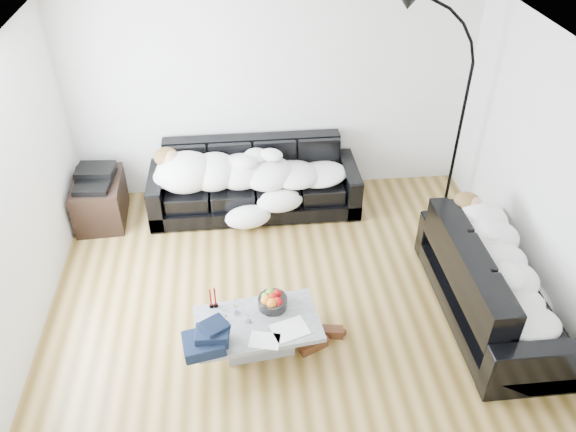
{
  "coord_description": "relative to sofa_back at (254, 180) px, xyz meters",
  "views": [
    {
      "loc": [
        -0.46,
        -4.18,
        4.22
      ],
      "look_at": [
        0.0,
        0.3,
        0.9
      ],
      "focal_mm": 35.0,
      "sensor_mm": 36.0,
      "label": 1
    }
  ],
  "objects": [
    {
      "name": "ground",
      "position": [
        0.28,
        -1.75,
        -0.42
      ],
      "size": [
        5.0,
        5.0,
        0.0
      ],
      "primitive_type": "plane",
      "color": "brown",
      "rests_on": "ground"
    },
    {
      "name": "wall_back",
      "position": [
        0.28,
        0.5,
        0.88
      ],
      "size": [
        5.0,
        0.02,
        2.6
      ],
      "primitive_type": "cube",
      "color": "silver",
      "rests_on": "ground"
    },
    {
      "name": "wall_left",
      "position": [
        -2.22,
        -1.75,
        0.88
      ],
      "size": [
        0.02,
        4.5,
        2.6
      ],
      "primitive_type": "cube",
      "color": "silver",
      "rests_on": "ground"
    },
    {
      "name": "wall_right",
      "position": [
        2.78,
        -1.75,
        0.88
      ],
      "size": [
        0.02,
        4.5,
        2.6
      ],
      "primitive_type": "cube",
      "color": "silver",
      "rests_on": "ground"
    },
    {
      "name": "ceiling",
      "position": [
        0.28,
        -1.75,
        2.18
      ],
      "size": [
        5.0,
        5.0,
        0.0
      ],
      "primitive_type": "plane",
      "color": "white",
      "rests_on": "ground"
    },
    {
      "name": "sofa_back",
      "position": [
        0.0,
        0.0,
        0.0
      ],
      "size": [
        2.6,
        0.9,
        0.85
      ],
      "primitive_type": "cube",
      "color": "black",
      "rests_on": "ground"
    },
    {
      "name": "sofa_right",
      "position": [
        2.26,
        -2.09,
        0.0
      ],
      "size": [
        0.9,
        2.1,
        0.85
      ],
      "primitive_type": "cube",
      "rotation": [
        0.0,
        0.0,
        1.57
      ],
      "color": "black",
      "rests_on": "ground"
    },
    {
      "name": "sleeper_back",
      "position": [
        0.0,
        -0.05,
        0.22
      ],
      "size": [
        2.2,
        0.76,
        0.44
      ],
      "primitive_type": null,
      "color": "white",
      "rests_on": "sofa_back"
    },
    {
      "name": "sleeper_right",
      "position": [
        2.26,
        -2.09,
        0.22
      ],
      "size": [
        0.76,
        1.8,
        0.44
      ],
      "primitive_type": null,
      "rotation": [
        0.0,
        0.0,
        1.57
      ],
      "color": "white",
      "rests_on": "sofa_right"
    },
    {
      "name": "teal_cushion",
      "position": [
        2.2,
        -1.44,
        0.3
      ],
      "size": [
        0.42,
        0.38,
        0.2
      ],
      "primitive_type": "ellipsoid",
      "rotation": [
        0.0,
        0.0,
        0.24
      ],
      "color": "#0B4F3F",
      "rests_on": "sofa_right"
    },
    {
      "name": "coffee_table",
      "position": [
        -0.1,
        -2.31,
        -0.26
      ],
      "size": [
        1.22,
        0.8,
        0.33
      ],
      "primitive_type": "cube",
      "rotation": [
        0.0,
        0.0,
        0.12
      ],
      "color": "#939699",
      "rests_on": "ground"
    },
    {
      "name": "fruit_bowl",
      "position": [
        0.06,
        -2.12,
        -0.0
      ],
      "size": [
        0.33,
        0.33,
        0.17
      ],
      "primitive_type": "cylinder",
      "rotation": [
        0.0,
        0.0,
        -0.18
      ],
      "color": "white",
      "rests_on": "coffee_table"
    },
    {
      "name": "wine_glass_a",
      "position": [
        -0.28,
        -2.17,
        -0.0
      ],
      "size": [
        0.08,
        0.08,
        0.18
      ],
      "primitive_type": "cylinder",
      "rotation": [
        0.0,
        0.0,
        -0.13
      ],
      "color": "white",
      "rests_on": "coffee_table"
    },
    {
      "name": "wine_glass_b",
      "position": [
        -0.39,
        -2.28,
        -0.01
      ],
      "size": [
        0.08,
        0.08,
        0.15
      ],
      "primitive_type": "cylinder",
      "rotation": [
        0.0,
        0.0,
        0.31
      ],
      "color": "white",
      "rests_on": "coffee_table"
    },
    {
      "name": "wine_glass_c",
      "position": [
        -0.18,
        -2.3,
        -0.0
      ],
      "size": [
        0.09,
        0.09,
        0.18
      ],
      "primitive_type": "cylinder",
      "rotation": [
        0.0,
        0.0,
        -0.16
      ],
      "color": "white",
      "rests_on": "coffee_table"
    },
    {
      "name": "candle_left",
      "position": [
        -0.52,
        -2.07,
        0.02
      ],
      "size": [
        0.04,
        0.04,
        0.23
      ],
      "primitive_type": "cylinder",
      "rotation": [
        0.0,
        0.0,
        -0.07
      ],
      "color": "maroon",
      "rests_on": "coffee_table"
    },
    {
      "name": "candle_right",
      "position": [
        -0.48,
        -2.06,
        0.03
      ],
      "size": [
        0.05,
        0.05,
        0.23
      ],
      "primitive_type": "cylinder",
      "rotation": [
        0.0,
        0.0,
        0.32
      ],
      "color": "maroon",
      "rests_on": "coffee_table"
    },
    {
      "name": "newspaper_a",
      "position": [
        0.19,
        -2.43,
        -0.08
      ],
      "size": [
        0.38,
        0.34,
        0.01
      ],
      "primitive_type": "cube",
      "rotation": [
        0.0,
        0.0,
        0.31
      ],
      "color": "silver",
      "rests_on": "coffee_table"
    },
    {
      "name": "newspaper_b",
      "position": [
        -0.05,
        -2.54,
        -0.08
      ],
      "size": [
        0.31,
        0.25,
        0.01
      ],
      "primitive_type": "cube",
      "rotation": [
        0.0,
        0.0,
        -0.23
      ],
      "color": "silver",
      "rests_on": "coffee_table"
    },
    {
      "name": "navy_jacket",
      "position": [
        -0.53,
        -2.53,
        0.08
      ],
      "size": [
        0.46,
        0.42,
        0.19
      ],
      "primitive_type": null,
      "rotation": [
        0.0,
        0.0,
        0.34
      ],
      "color": "black",
      "rests_on": "coffee_table"
    },
    {
      "name": "shoes",
      "position": [
        0.5,
        -2.32,
        -0.37
      ],
      "size": [
        0.56,
        0.46,
        0.11
      ],
      "primitive_type": null,
      "rotation": [
        0.0,
        0.0,
        0.24
      ],
      "color": "#472311",
      "rests_on": "ground"
    },
    {
      "name": "av_cabinet",
      "position": [
        -1.91,
        -0.04,
        -0.14
      ],
      "size": [
        0.6,
        0.84,
        0.56
      ],
      "primitive_type": "cube",
      "rotation": [
        0.0,
        0.0,
        0.05
      ],
      "color": "black",
      "rests_on": "ground"
    },
    {
      "name": "stereo",
      "position": [
        -1.91,
        -0.04,
        0.2
      ],
      "size": [
        0.46,
        0.37,
        0.13
      ],
      "primitive_type": "cube",
      "rotation": [
        0.0,
        0.0,
        -0.08
      ],
      "color": "black",
      "rests_on": "av_cabinet"
    },
    {
      "name": "floor_lamp",
      "position": [
        2.43,
        -0.24,
        0.76
      ],
      "size": [
        0.91,
        0.49,
        2.37
      ],
      "primitive_type": null,
      "rotation": [
        0.0,
        0.0,
        0.18
      ],
      "color": "black",
      "rests_on": "ground"
    }
  ]
}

